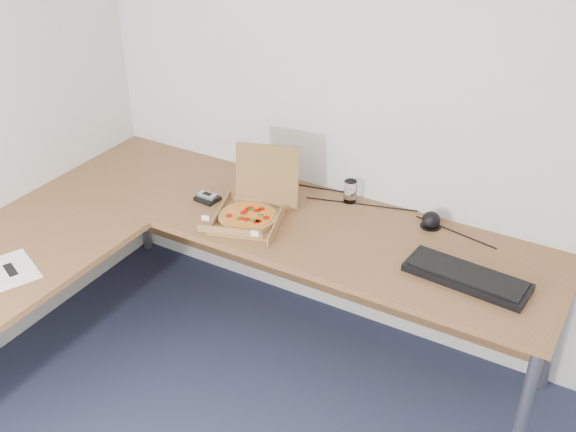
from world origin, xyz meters
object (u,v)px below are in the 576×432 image
Objects in this scene: keyboard at (467,277)px; desk at (180,248)px; drinking_glass at (350,191)px; wallet at (208,199)px; pizza_box at (250,213)px.

desk is at bearing -158.47° from keyboard.
wallet is (-0.60, -0.33, -0.05)m from drinking_glass.
wallet is (-0.28, 0.05, -0.03)m from pizza_box.
keyboard is at bearing 5.68° from wallet.
pizza_box is 0.50m from drinking_glass.
keyboard reaches higher than wallet.
pizza_box is at bearing -3.89° from wallet.
pizza_box reaches higher than drinking_glass.
wallet is (-1.29, 0.01, -0.01)m from keyboard.
pizza_box is 0.28m from wallet.
drinking_glass is (0.49, 0.71, 0.08)m from desk.
desk is 0.39m from wallet.
drinking_glass reaches higher than desk.
desk is 5.00× the size of keyboard.
drinking_glass is 0.22× the size of keyboard.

